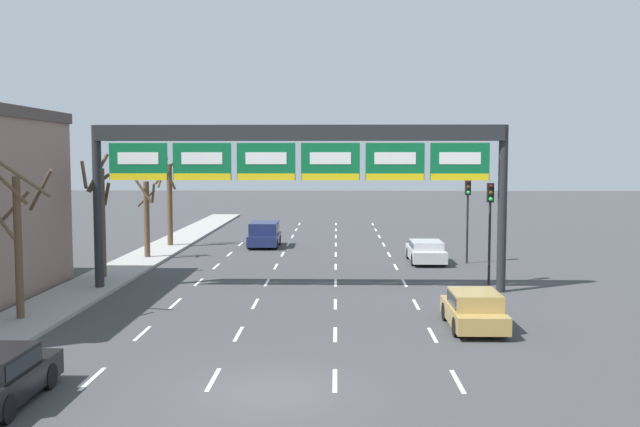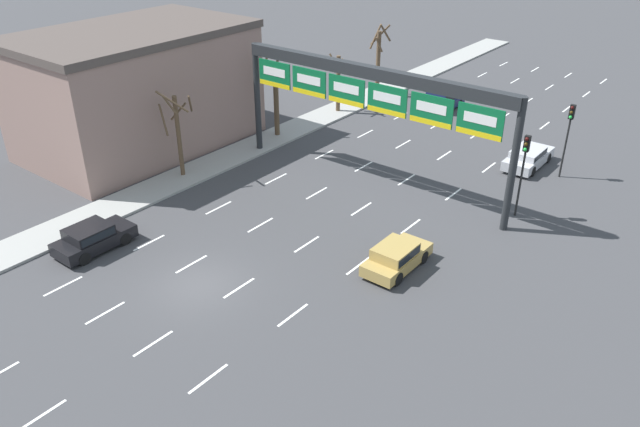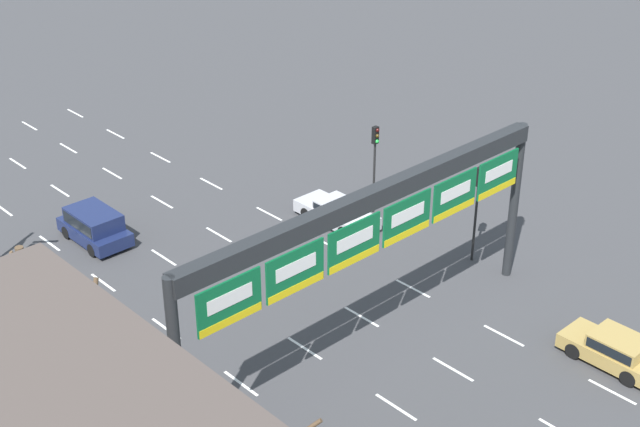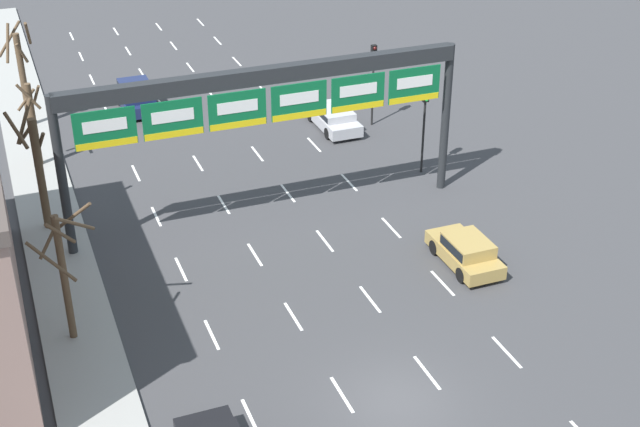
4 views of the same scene
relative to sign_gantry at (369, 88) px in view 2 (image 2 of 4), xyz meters
name	(u,v)px [view 2 (image 2 of 4)]	position (x,y,z in m)	size (l,w,h in m)	color
ground_plane	(199,285)	(0.00, -13.83, -6.18)	(220.00, 220.00, 0.00)	#3D3D3F
sidewalk_left	(80,222)	(-9.65, -13.83, -6.11)	(2.80, 110.00, 0.15)	#999993
lane_dashes	(363,186)	(0.00, -0.33, -6.18)	(10.02, 67.00, 0.01)	white
sign_gantry	(369,88)	(0.00, 0.00, 0.00)	(18.51, 0.70, 7.44)	#232628
building_near	(137,89)	(-16.21, -4.31, -2.10)	(9.70, 15.48, 8.14)	gray
car_silver	(528,157)	(6.81, 8.93, -5.50)	(1.91, 4.57, 1.26)	#B7B7BC
car_black	(92,237)	(-6.63, -14.97, -5.44)	(1.89, 4.03, 1.39)	black
car_gold	(396,256)	(6.51, -6.90, -5.46)	(1.79, 4.00, 1.35)	#A88947
suv_navy	(443,98)	(-3.15, 15.79, -5.26)	(1.98, 4.07, 1.67)	#19234C
traffic_light_near_gantry	(524,160)	(8.92, 1.95, -2.76)	(0.30, 0.35, 4.80)	black
traffic_light_mid_block	(569,126)	(9.09, 8.61, -2.77)	(0.30, 0.35, 4.79)	black
tree_bare_closest	(178,129)	(-9.82, -6.27, -2.93)	(2.50, 2.67, 5.81)	brown
tree_bare_second	(338,81)	(-9.46, 9.81, -3.56)	(1.30, 1.31, 4.66)	brown
tree_bare_third	(378,57)	(-9.44, 15.49, -2.83)	(1.94, 1.93, 6.18)	brown
tree_bare_furthest	(276,94)	(-9.86, 2.80, -2.95)	(1.63, 1.90, 6.06)	brown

